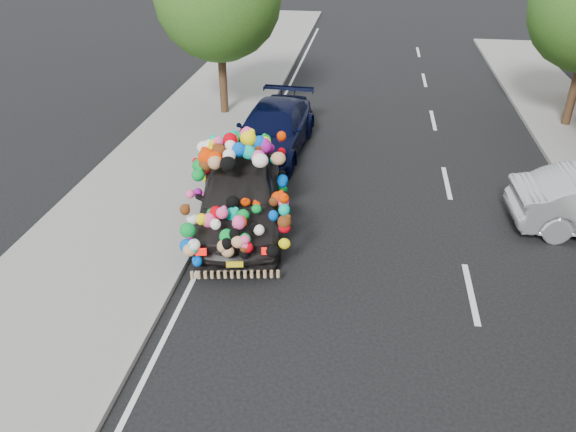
{
  "coord_description": "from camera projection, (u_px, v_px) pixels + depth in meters",
  "views": [
    {
      "loc": [
        1.31,
        -9.36,
        6.88
      ],
      "look_at": [
        -0.13,
        0.31,
        1.28
      ],
      "focal_mm": 35.0,
      "sensor_mm": 36.0,
      "label": 1
    }
  ],
  "objects": [
    {
      "name": "plush_art_car",
      "position": [
        239.0,
        180.0,
        12.95
      ],
      "size": [
        3.1,
        5.29,
        2.28
      ],
      "rotation": [
        0.0,
        0.0,
        0.17
      ],
      "color": "black",
      "rests_on": "ground"
    },
    {
      "name": "ground",
      "position": [
        292.0,
        277.0,
        11.62
      ],
      "size": [
        100.0,
        100.0,
        0.0
      ],
      "primitive_type": "plane",
      "color": "black",
      "rests_on": "ground"
    },
    {
      "name": "lane_markings",
      "position": [
        471.0,
        293.0,
        11.16
      ],
      "size": [
        6.0,
        50.0,
        0.01
      ],
      "primitive_type": null,
      "color": "silver",
      "rests_on": "ground"
    },
    {
      "name": "sidewalk",
      "position": [
        96.0,
        258.0,
        12.14
      ],
      "size": [
        4.0,
        60.0,
        0.12
      ],
      "primitive_type": "cube",
      "color": "gray",
      "rests_on": "ground"
    },
    {
      "name": "kerb",
      "position": [
        182.0,
        265.0,
        11.89
      ],
      "size": [
        0.15,
        60.0,
        0.13
      ],
      "primitive_type": "cube",
      "color": "gray",
      "rests_on": "ground"
    },
    {
      "name": "navy_sedan",
      "position": [
        273.0,
        130.0,
        16.98
      ],
      "size": [
        2.3,
        5.01,
        1.42
      ],
      "primitive_type": "imported",
      "rotation": [
        0.0,
        0.0,
        -0.06
      ],
      "color": "black",
      "rests_on": "ground"
    }
  ]
}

